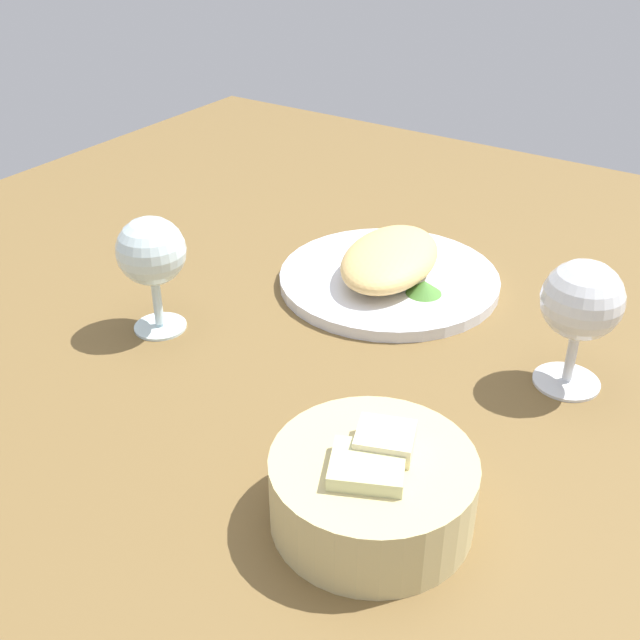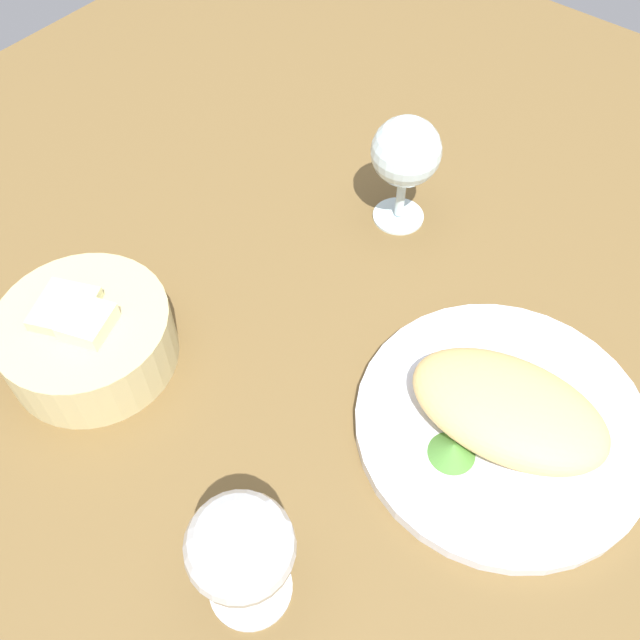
{
  "view_description": "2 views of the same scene",
  "coord_description": "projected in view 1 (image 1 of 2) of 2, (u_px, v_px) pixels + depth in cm",
  "views": [
    {
      "loc": [
        59.44,
        38.03,
        45.88
      ],
      "look_at": [
        1.83,
        -0.03,
        4.0
      ],
      "focal_mm": 44.23,
      "sensor_mm": 36.0,
      "label": 1
    },
    {
      "loc": [
        -21.64,
        32.76,
        57.37
      ],
      "look_at": [
        3.27,
        1.77,
        4.08
      ],
      "focal_mm": 39.82,
      "sensor_mm": 36.0,
      "label": 2
    }
  ],
  "objects": [
    {
      "name": "ground_plane",
      "position": [
        330.0,
        352.0,
        0.85
      ],
      "size": [
        140.0,
        140.0,
        2.0
      ],
      "primitive_type": "cube",
      "color": "brown"
    },
    {
      "name": "plate",
      "position": [
        389.0,
        279.0,
        0.95
      ],
      "size": [
        26.47,
        26.47,
        1.4
      ],
      "primitive_type": "cylinder",
      "color": "white",
      "rests_on": "ground_plane"
    },
    {
      "name": "omelette",
      "position": [
        390.0,
        258.0,
        0.94
      ],
      "size": [
        19.22,
        13.55,
        4.26
      ],
      "primitive_type": "ellipsoid",
      "rotation": [
        0.0,
        0.0,
        0.18
      ],
      "color": "#E3B96E",
      "rests_on": "plate"
    },
    {
      "name": "lettuce_garnish",
      "position": [
        424.0,
        287.0,
        0.9
      ],
      "size": [
        4.18,
        4.18,
        1.61
      ],
      "primitive_type": "cone",
      "color": "#4C8734",
      "rests_on": "plate"
    },
    {
      "name": "bread_basket",
      "position": [
        372.0,
        488.0,
        0.61
      ],
      "size": [
        16.07,
        16.07,
        7.77
      ],
      "color": "#C8B87E",
      "rests_on": "ground_plane"
    },
    {
      "name": "wine_glass_near",
      "position": [
        152.0,
        255.0,
        0.82
      ],
      "size": [
        7.39,
        7.39,
        13.12
      ],
      "color": "silver",
      "rests_on": "ground_plane"
    },
    {
      "name": "wine_glass_far",
      "position": [
        581.0,
        305.0,
        0.74
      ],
      "size": [
        7.76,
        7.76,
        13.37
      ],
      "color": "silver",
      "rests_on": "ground_plane"
    }
  ]
}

